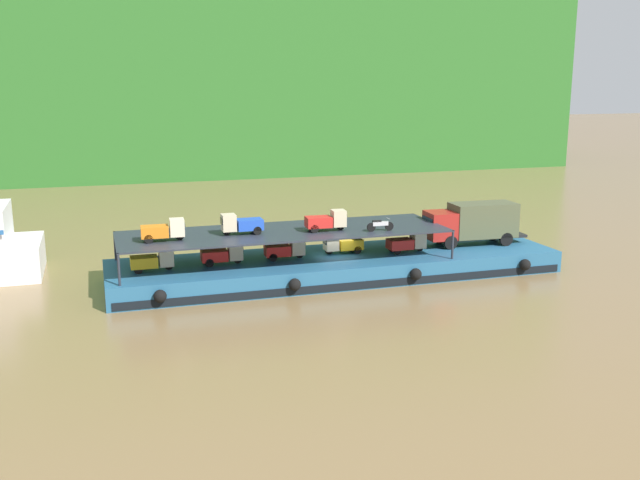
{
  "coord_description": "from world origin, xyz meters",
  "views": [
    {
      "loc": [
        -15.81,
        -46.34,
        13.53
      ],
      "look_at": [
        -1.26,
        0.0,
        2.7
      ],
      "focal_mm": 40.52,
      "sensor_mm": 36.0,
      "label": 1
    }
  ],
  "objects_px": {
    "cargo_barge": "(337,266)",
    "motorcycle_upper_port": "(380,225)",
    "mini_truck_lower_aft": "(223,254)",
    "mini_truck_lower_stern": "(153,260)",
    "mini_truck_lower_mid": "(285,249)",
    "mini_truck_upper_stern": "(164,230)",
    "mini_truck_upper_fore": "(327,221)",
    "mini_truck_lower_fore": "(342,244)",
    "covered_lorry": "(473,222)",
    "mini_truck_lower_bow": "(407,243)",
    "mini_truck_upper_mid": "(241,224)"
  },
  "relations": [
    {
      "from": "cargo_barge",
      "to": "motorcycle_upper_port",
      "type": "height_order",
      "value": "motorcycle_upper_port"
    },
    {
      "from": "mini_truck_lower_aft",
      "to": "cargo_barge",
      "type": "bearing_deg",
      "value": -0.33
    },
    {
      "from": "mini_truck_lower_stern",
      "to": "motorcycle_upper_port",
      "type": "bearing_deg",
      "value": -6.43
    },
    {
      "from": "mini_truck_lower_mid",
      "to": "mini_truck_upper_stern",
      "type": "xyz_separation_m",
      "value": [
        -8.18,
        -0.82,
        2.0
      ]
    },
    {
      "from": "mini_truck_lower_mid",
      "to": "mini_truck_upper_stern",
      "type": "relative_size",
      "value": 1.0
    },
    {
      "from": "mini_truck_lower_aft",
      "to": "mini_truck_upper_stern",
      "type": "xyz_separation_m",
      "value": [
        -3.83,
        -0.67,
        2.0
      ]
    },
    {
      "from": "mini_truck_upper_stern",
      "to": "motorcycle_upper_port",
      "type": "relative_size",
      "value": 1.46
    },
    {
      "from": "cargo_barge",
      "to": "mini_truck_upper_fore",
      "type": "distance_m",
      "value": 3.67
    },
    {
      "from": "mini_truck_lower_fore",
      "to": "mini_truck_upper_fore",
      "type": "distance_m",
      "value": 2.9
    },
    {
      "from": "cargo_barge",
      "to": "mini_truck_lower_fore",
      "type": "xyz_separation_m",
      "value": [
        0.58,
        0.62,
        1.44
      ]
    },
    {
      "from": "covered_lorry",
      "to": "mini_truck_upper_fore",
      "type": "distance_m",
      "value": 11.83
    },
    {
      "from": "mini_truck_lower_mid",
      "to": "mini_truck_upper_fore",
      "type": "distance_m",
      "value": 3.45
    },
    {
      "from": "mini_truck_upper_stern",
      "to": "mini_truck_lower_bow",
      "type": "bearing_deg",
      "value": 0.55
    },
    {
      "from": "mini_truck_lower_bow",
      "to": "mini_truck_upper_stern",
      "type": "bearing_deg",
      "value": -179.45
    },
    {
      "from": "mini_truck_lower_stern",
      "to": "mini_truck_lower_mid",
      "type": "bearing_deg",
      "value": 3.15
    },
    {
      "from": "mini_truck_lower_mid",
      "to": "cargo_barge",
      "type": "bearing_deg",
      "value": -3.11
    },
    {
      "from": "mini_truck_lower_aft",
      "to": "mini_truck_lower_bow",
      "type": "height_order",
      "value": "same"
    },
    {
      "from": "mini_truck_lower_fore",
      "to": "mini_truck_upper_mid",
      "type": "distance_m",
      "value": 7.65
    },
    {
      "from": "covered_lorry",
      "to": "motorcycle_upper_port",
      "type": "bearing_deg",
      "value": -164.82
    },
    {
      "from": "mini_truck_upper_stern",
      "to": "mini_truck_lower_stern",
      "type": "bearing_deg",
      "value": 155.68
    },
    {
      "from": "cargo_barge",
      "to": "mini_truck_lower_aft",
      "type": "distance_m",
      "value": 8.17
    },
    {
      "from": "mini_truck_lower_mid",
      "to": "mini_truck_upper_fore",
      "type": "height_order",
      "value": "mini_truck_upper_fore"
    },
    {
      "from": "motorcycle_upper_port",
      "to": "mini_truck_lower_mid",
      "type": "bearing_deg",
      "value": 160.21
    },
    {
      "from": "mini_truck_lower_fore",
      "to": "mini_truck_upper_mid",
      "type": "bearing_deg",
      "value": -174.33
    },
    {
      "from": "mini_truck_upper_mid",
      "to": "mini_truck_upper_stern",
      "type": "bearing_deg",
      "value": -174.22
    },
    {
      "from": "cargo_barge",
      "to": "mini_truck_lower_mid",
      "type": "xyz_separation_m",
      "value": [
        -3.69,
        0.2,
        1.44
      ]
    },
    {
      "from": "mini_truck_lower_stern",
      "to": "mini_truck_lower_mid",
      "type": "xyz_separation_m",
      "value": [
        8.91,
        0.49,
        0.0
      ]
    },
    {
      "from": "mini_truck_lower_aft",
      "to": "mini_truck_upper_fore",
      "type": "height_order",
      "value": "mini_truck_upper_fore"
    },
    {
      "from": "mini_truck_lower_fore",
      "to": "mini_truck_lower_bow",
      "type": "bearing_deg",
      "value": -13.5
    },
    {
      "from": "cargo_barge",
      "to": "mini_truck_lower_bow",
      "type": "height_order",
      "value": "mini_truck_lower_bow"
    },
    {
      "from": "mini_truck_lower_fore",
      "to": "motorcycle_upper_port",
      "type": "height_order",
      "value": "motorcycle_upper_port"
    },
    {
      "from": "mini_truck_lower_mid",
      "to": "mini_truck_lower_fore",
      "type": "relative_size",
      "value": 1.01
    },
    {
      "from": "mini_truck_lower_mid",
      "to": "mini_truck_upper_fore",
      "type": "xyz_separation_m",
      "value": [
        2.66,
        -0.93,
        2.0
      ]
    },
    {
      "from": "cargo_barge",
      "to": "mini_truck_upper_stern",
      "type": "distance_m",
      "value": 12.37
    },
    {
      "from": "mini_truck_lower_stern",
      "to": "mini_truck_lower_fore",
      "type": "distance_m",
      "value": 13.21
    },
    {
      "from": "mini_truck_lower_stern",
      "to": "motorcycle_upper_port",
      "type": "xyz_separation_m",
      "value": [
        14.96,
        -1.69,
        1.74
      ]
    },
    {
      "from": "covered_lorry",
      "to": "motorcycle_upper_port",
      "type": "height_order",
      "value": "covered_lorry"
    },
    {
      "from": "cargo_barge",
      "to": "covered_lorry",
      "type": "xyz_separation_m",
      "value": [
        10.71,
        0.29,
        2.44
      ]
    },
    {
      "from": "mini_truck_lower_mid",
      "to": "mini_truck_lower_fore",
      "type": "xyz_separation_m",
      "value": [
        4.27,
        0.42,
        0.0
      ]
    },
    {
      "from": "covered_lorry",
      "to": "mini_truck_upper_fore",
      "type": "xyz_separation_m",
      "value": [
        -11.74,
        -1.02,
        1.0
      ]
    },
    {
      "from": "mini_truck_lower_mid",
      "to": "mini_truck_upper_mid",
      "type": "bearing_deg",
      "value": -174.28
    },
    {
      "from": "mini_truck_lower_mid",
      "to": "mini_truck_upper_fore",
      "type": "bearing_deg",
      "value": -19.27
    },
    {
      "from": "mini_truck_lower_stern",
      "to": "mini_truck_lower_aft",
      "type": "xyz_separation_m",
      "value": [
        4.57,
        0.34,
        0.0
      ]
    },
    {
      "from": "mini_truck_upper_fore",
      "to": "motorcycle_upper_port",
      "type": "relative_size",
      "value": 1.47
    },
    {
      "from": "mini_truck_upper_stern",
      "to": "motorcycle_upper_port",
      "type": "distance_m",
      "value": 14.29
    },
    {
      "from": "mini_truck_lower_stern",
      "to": "mini_truck_lower_fore",
      "type": "xyz_separation_m",
      "value": [
        13.18,
        0.91,
        0.0
      ]
    },
    {
      "from": "cargo_barge",
      "to": "mini_truck_lower_stern",
      "type": "bearing_deg",
      "value": -178.68
    },
    {
      "from": "mini_truck_lower_stern",
      "to": "mini_truck_lower_aft",
      "type": "height_order",
      "value": "same"
    },
    {
      "from": "cargo_barge",
      "to": "mini_truck_lower_bow",
      "type": "bearing_deg",
      "value": -5.18
    },
    {
      "from": "cargo_barge",
      "to": "mini_truck_upper_stern",
      "type": "bearing_deg",
      "value": -176.99
    }
  ]
}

